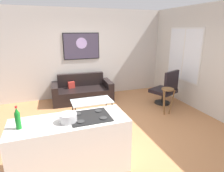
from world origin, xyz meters
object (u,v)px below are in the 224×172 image
object	(u,v)px
couch	(82,92)
armchair	(166,89)
mixing_bowl	(68,118)
coffee_table	(92,102)
bar_stool	(167,95)
wall_painting	(82,46)
soda_bottle	(18,119)

from	to	relation	value
couch	armchair	bearing A→B (deg)	-26.90
couch	mixing_bowl	bearing A→B (deg)	-104.44
coffee_table	bar_stool	distance (m)	1.96
couch	mixing_bowl	world-z (taller)	mixing_bowl
couch	mixing_bowl	xyz separation A→B (m)	(-0.80, -3.10, 0.67)
couch	mixing_bowl	size ratio (longest dim) A/B	7.33
armchair	mixing_bowl	bearing A→B (deg)	-147.56
couch	wall_painting	size ratio (longest dim) A/B	1.62
bar_stool	soda_bottle	distance (m)	3.64
couch	bar_stool	size ratio (longest dim) A/B	2.64
armchair	mixing_bowl	size ratio (longest dim) A/B	4.07
coffee_table	wall_painting	xyz separation A→B (m)	(0.13, 1.70, 1.25)
wall_painting	couch	bearing A→B (deg)	-105.44
wall_painting	mixing_bowl	bearing A→B (deg)	-104.56
coffee_table	bar_stool	bearing A→B (deg)	-14.44
coffee_table	bar_stool	size ratio (longest dim) A/B	1.45
armchair	wall_painting	size ratio (longest dim) A/B	0.90
couch	bar_stool	distance (m)	2.58
armchair	mixing_bowl	world-z (taller)	armchair
mixing_bowl	armchair	bearing A→B (deg)	32.44
bar_stool	mixing_bowl	world-z (taller)	mixing_bowl
couch	armchair	size ratio (longest dim) A/B	1.80
couch	coffee_table	size ratio (longest dim) A/B	1.83
mixing_bowl	wall_painting	distance (m)	3.74
coffee_table	bar_stool	world-z (taller)	bar_stool
coffee_table	mixing_bowl	distance (m)	2.09
armchair	bar_stool	distance (m)	0.70
armchair	soda_bottle	size ratio (longest dim) A/B	3.15
coffee_table	wall_painting	size ratio (longest dim) A/B	0.89
coffee_table	wall_painting	bearing A→B (deg)	85.73
couch	wall_painting	xyz separation A→B (m)	(0.13, 0.45, 1.38)
coffee_table	mixing_bowl	size ratio (longest dim) A/B	4.01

